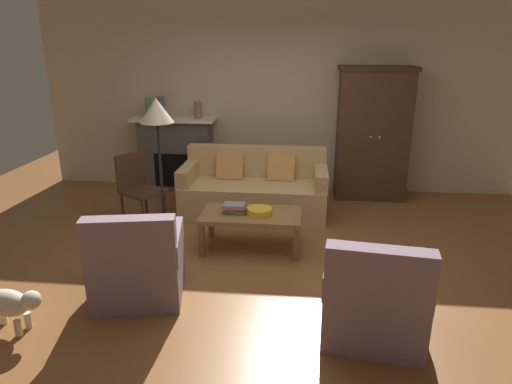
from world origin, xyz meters
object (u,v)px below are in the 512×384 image
coffee_table (251,218)px  mantel_vase_jade (149,108)px  armchair_near_left (138,266)px  armchair_near_right (374,300)px  mantel_vase_bronze (198,110)px  side_chair_wooden (138,184)px  couch (254,190)px  dog (10,304)px  armoire (372,134)px  mantel_vase_slate (162,107)px  book_stack (235,208)px  fireplace (176,153)px  floor_lamp (157,119)px  fruit_bowl (260,211)px

coffee_table → mantel_vase_jade: bearing=131.4°
armchair_near_left → armchair_near_right: (2.03, -0.36, 0.00)m
mantel_vase_bronze → side_chair_wooden: (-0.48, -1.41, -0.73)m
couch → dog: size_ratio=3.37×
armoire → mantel_vase_bronze: bearing=178.7°
armchair_near_left → mantel_vase_slate: bearing=102.3°
couch → book_stack: size_ratio=7.44×
fireplace → book_stack: fireplace is taller
coffee_table → side_chair_wooden: 1.64m
mantel_vase_jade → armchair_near_left: mantel_vase_jade is taller
armoire → dog: (-3.28, -3.70, -0.71)m
coffee_table → couch: bearing=94.4°
mantel_vase_jade → armchair_near_right: bearing=-50.2°
book_stack → armchair_near_right: 1.99m
armchair_near_right → dog: armchair_near_right is taller
fireplace → mantel_vase_jade: mantel_vase_jade is taller
dog → armchair_near_left: bearing=35.5°
mantel_vase_slate → coffee_table: bearing=-51.9°
armchair_near_right → mantel_vase_slate: bearing=127.8°
armchair_near_left → side_chair_wooden: size_ratio=1.00×
couch → fireplace: bearing=144.7°
dog → book_stack: bearing=48.0°
mantel_vase_slate → armchair_near_right: size_ratio=0.36×
dog → floor_lamp: bearing=68.1°
armchair_near_left → fruit_bowl: bearing=47.9°
coffee_table → mantel_vase_slate: bearing=128.1°
mantel_vase_jade → armchair_near_left: bearing=-74.3°
fruit_bowl → dog: 2.51m
armchair_near_right → fruit_bowl: bearing=125.5°
side_chair_wooden → dog: bearing=-95.6°
fireplace → armchair_near_right: size_ratio=1.43×
book_stack → mantel_vase_jade: (-1.60, 2.03, 0.80)m
floor_lamp → mantel_vase_jade: bearing=111.4°
floor_lamp → side_chair_wooden: bearing=131.8°
book_stack → side_chair_wooden: side_chair_wooden is taller
fruit_bowl → dog: size_ratio=0.48×
couch → side_chair_wooden: bearing=-160.8°
armchair_near_left → book_stack: bearing=57.7°
dog → mantel_vase_jade: bearing=90.7°
armoire → floor_lamp: (-2.56, -1.90, 0.48)m
armchair_near_right → mantel_vase_jade: bearing=129.8°
armoire → armchair_near_left: size_ratio=2.11×
mantel_vase_bronze → armchair_near_left: size_ratio=0.28×
fireplace → book_stack: bearing=-59.1°
book_stack → dog: (-1.56, -1.73, -0.23)m
mantel_vase_jade → armchair_near_right: (2.92, -3.51, -0.95)m
floor_lamp → dog: size_ratio=2.91×
mantel_vase_slate → dog: (-0.15, -3.76, -1.03)m
mantel_vase_bronze → armchair_near_left: bearing=-87.6°
book_stack → side_chair_wooden: size_ratio=0.29×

